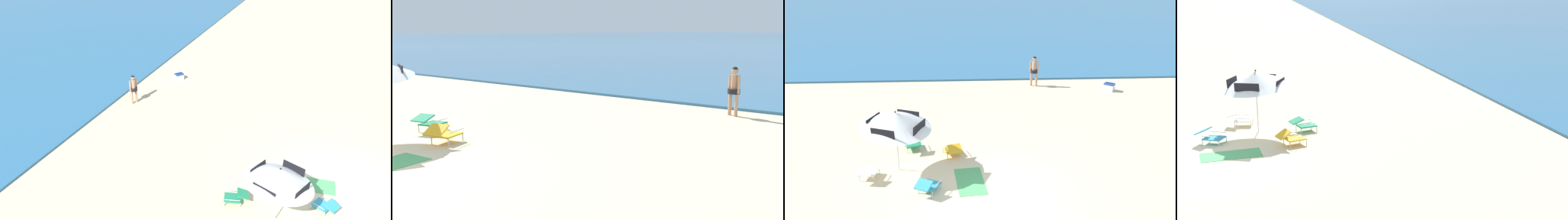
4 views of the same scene
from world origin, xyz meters
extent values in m
cube|color=black|center=(-2.66, 2.56, 1.72)|extent=(0.80, 0.37, 0.30)
cube|color=gold|center=(-1.20, 2.84, 0.20)|extent=(0.68, 0.73, 0.04)
cube|color=gold|center=(-1.07, 2.46, 0.40)|extent=(0.59, 0.52, 0.23)
cylinder|color=silver|center=(-1.52, 3.04, 0.09)|extent=(0.03, 0.03, 0.18)
cylinder|color=silver|center=(-1.05, 3.19, 0.09)|extent=(0.03, 0.03, 0.18)
cylinder|color=silver|center=(-1.34, 2.50, 0.09)|extent=(0.03, 0.03, 0.18)
cylinder|color=silver|center=(-0.87, 2.65, 0.09)|extent=(0.03, 0.03, 0.18)
cylinder|color=silver|center=(-1.46, 2.75, 0.32)|extent=(0.20, 0.52, 0.02)
cylinder|color=silver|center=(-0.93, 2.93, 0.32)|extent=(0.20, 0.52, 0.02)
cube|color=#1E7F56|center=(-2.66, 3.39, 0.20)|extent=(0.66, 0.71, 0.04)
cube|color=#1E7F56|center=(-2.57, 3.04, 0.42)|extent=(0.58, 0.52, 0.16)
cylinder|color=silver|center=(-2.97, 3.60, 0.09)|extent=(0.03, 0.03, 0.18)
cylinder|color=silver|center=(-2.50, 3.73, 0.09)|extent=(0.03, 0.03, 0.18)
cylinder|color=silver|center=(-2.83, 3.05, 0.09)|extent=(0.03, 0.03, 0.18)
cylinder|color=silver|center=(-2.35, 3.18, 0.09)|extent=(0.03, 0.03, 0.18)
cylinder|color=silver|center=(-2.94, 3.32, 0.32)|extent=(0.16, 0.53, 0.02)
cylinder|color=silver|center=(-2.39, 3.46, 0.32)|extent=(0.16, 0.53, 0.02)
cylinder|color=tan|center=(2.94, 10.70, 0.39)|extent=(0.11, 0.11, 0.78)
cylinder|color=tan|center=(3.18, 10.58, 0.39)|extent=(0.11, 0.11, 0.78)
cylinder|color=black|center=(3.06, 10.64, 0.80)|extent=(0.39, 0.39, 0.16)
cylinder|color=tan|center=(3.06, 10.64, 1.05)|extent=(0.21, 0.21, 0.55)
cylinder|color=tan|center=(2.88, 10.72, 1.04)|extent=(0.08, 0.08, 0.58)
cylinder|color=tan|center=(3.23, 10.55, 1.04)|extent=(0.08, 0.08, 0.58)
sphere|color=tan|center=(3.06, 10.64, 1.47)|extent=(0.21, 0.21, 0.21)
sphere|color=black|center=(3.06, 10.64, 1.49)|extent=(0.19, 0.19, 0.19)
camera|label=1|loc=(-13.79, 0.39, 9.84)|focal=37.23mm
camera|label=2|loc=(8.06, -3.31, 2.71)|focal=40.53mm
camera|label=3|loc=(-0.94, -12.49, 7.70)|focal=42.82mm
camera|label=4|loc=(16.03, 1.21, 5.39)|focal=51.65mm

